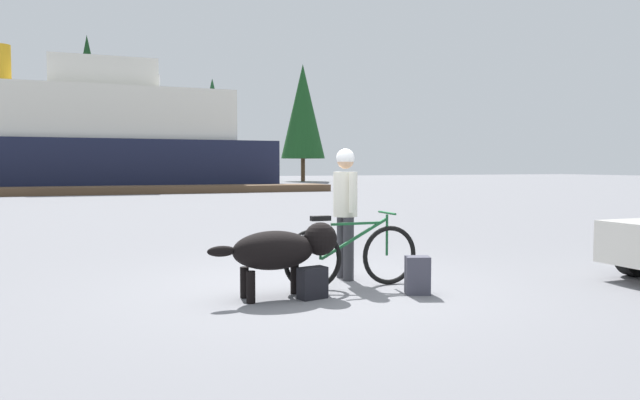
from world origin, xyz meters
TOP-DOWN VIEW (x-y plane):
  - ground_plane at (0.00, 0.00)m, footprint 160.00×160.00m
  - bicycle at (0.30, -0.10)m, footprint 1.79×0.44m
  - person_cyclist at (0.46, 0.44)m, footprint 0.32×0.53m
  - dog at (-0.66, -0.32)m, footprint 1.52×0.52m
  - backpack at (0.88, -0.72)m, footprint 0.33×0.28m
  - handbag_pannier at (-0.36, -0.50)m, footprint 0.35×0.25m
  - dock_pier at (0.93, 27.21)m, footprint 19.54×2.75m
  - ferry_boat at (-4.27, 33.31)m, footprint 26.14×7.35m
  - sailboat_moored at (1.96, 36.34)m, footprint 7.43×2.08m
  - pine_tree_center at (-2.73, 51.36)m, footprint 3.88×3.88m
  - pine_tree_far_right at (16.88, 48.08)m, footprint 4.32×4.32m
  - pine_tree_mid_back at (8.88, 52.65)m, footprint 3.61×3.61m

SIDE VIEW (x-z plane):
  - ground_plane at x=0.00m, z-range 0.00..0.00m
  - handbag_pannier at x=-0.36m, z-range 0.00..0.36m
  - dock_pier at x=0.93m, z-range 0.00..0.40m
  - backpack at x=0.88m, z-range 0.00..0.45m
  - bicycle at x=0.30m, z-range -0.06..0.87m
  - sailboat_moored at x=1.96m, z-range -3.48..4.47m
  - dog at x=-0.66m, z-range 0.13..0.98m
  - person_cyclist at x=0.46m, z-range 0.18..1.91m
  - ferry_boat at x=-4.27m, z-range -1.29..7.43m
  - pine_tree_mid_back at x=8.88m, z-range 1.24..11.54m
  - pine_tree_far_right at x=16.88m, z-range 1.12..12.60m
  - pine_tree_center at x=-2.73m, z-range 1.70..15.09m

